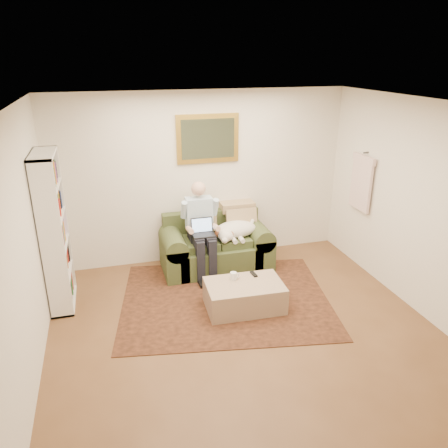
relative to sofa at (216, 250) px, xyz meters
name	(u,v)px	position (x,y,z in m)	size (l,w,h in m)	color
room_shell	(246,229)	(-0.10, -1.70, 1.02)	(4.51, 5.00, 2.61)	brown
rug	(225,299)	(-0.12, -0.97, -0.28)	(2.71, 2.17, 0.01)	black
sofa	(216,250)	(0.00, 0.00, 0.00)	(1.63, 0.83, 0.98)	#3D4826
seated_man	(202,231)	(-0.24, -0.15, 0.40)	(0.54, 0.77, 1.37)	#8CB7D8
laptop	(203,230)	(-0.24, -0.21, 0.44)	(0.32, 0.25, 0.23)	black
sleeping_dog	(236,229)	(0.29, -0.08, 0.34)	(0.67, 0.42, 0.25)	white
ottoman	(244,296)	(0.05, -1.24, -0.10)	(0.97, 0.62, 0.35)	tan
coffee_mug	(233,276)	(-0.05, -1.09, 0.12)	(0.08, 0.08, 0.10)	white
tv_remote	(254,274)	(0.25, -1.04, 0.08)	(0.05, 0.15, 0.02)	black
bookshelf	(54,232)	(-2.20, -0.45, 0.72)	(0.28, 0.80, 2.00)	white
wall_mirror	(208,139)	(0.00, 0.42, 1.62)	(0.94, 0.04, 0.72)	gold
hanging_shirt	(362,180)	(2.09, -0.45, 1.07)	(0.06, 0.52, 0.90)	beige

